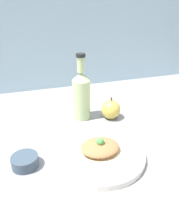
{
  "coord_description": "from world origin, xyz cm",
  "views": [
    {
      "loc": [
        -20.01,
        -61.89,
        44.88
      ],
      "look_at": [
        0.19,
        2.22,
        9.32
      ],
      "focal_mm": 35.0,
      "sensor_mm": 36.0,
      "label": 1
    }
  ],
  "objects_px": {
    "dipping_bowl": "(25,161)",
    "plate": "(100,154)",
    "cider_bottle": "(81,94)",
    "plated_food": "(100,148)",
    "apple": "(111,109)"
  },
  "relations": [
    {
      "from": "dipping_bowl",
      "to": "plate",
      "type": "bearing_deg",
      "value": -6.97
    },
    {
      "from": "cider_bottle",
      "to": "dipping_bowl",
      "type": "bearing_deg",
      "value": -135.58
    },
    {
      "from": "plated_food",
      "to": "cider_bottle",
      "type": "xyz_separation_m",
      "value": [
        0.02,
        0.26,
        0.07
      ]
    },
    {
      "from": "plate",
      "to": "cider_bottle",
      "type": "distance_m",
      "value": 0.28
    },
    {
      "from": "cider_bottle",
      "to": "dipping_bowl",
      "type": "height_order",
      "value": "cider_bottle"
    },
    {
      "from": "plated_food",
      "to": "dipping_bowl",
      "type": "xyz_separation_m",
      "value": [
        -0.23,
        0.03,
        -0.02
      ]
    },
    {
      "from": "dipping_bowl",
      "to": "plated_food",
      "type": "bearing_deg",
      "value": -6.97
    },
    {
      "from": "plate",
      "to": "cider_bottle",
      "type": "xyz_separation_m",
      "value": [
        0.02,
        0.26,
        0.09
      ]
    },
    {
      "from": "plate",
      "to": "plated_food",
      "type": "height_order",
      "value": "plated_food"
    },
    {
      "from": "plated_food",
      "to": "apple",
      "type": "xyz_separation_m",
      "value": [
        0.13,
        0.22,
        0.01
      ]
    },
    {
      "from": "plate",
      "to": "dipping_bowl",
      "type": "height_order",
      "value": "dipping_bowl"
    },
    {
      "from": "plate",
      "to": "plated_food",
      "type": "bearing_deg",
      "value": -135.0
    },
    {
      "from": "plated_food",
      "to": "dipping_bowl",
      "type": "bearing_deg",
      "value": 173.03
    },
    {
      "from": "plated_food",
      "to": "plate",
      "type": "bearing_deg",
      "value": 45.0
    },
    {
      "from": "plated_food",
      "to": "apple",
      "type": "relative_size",
      "value": 2.09
    }
  ]
}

